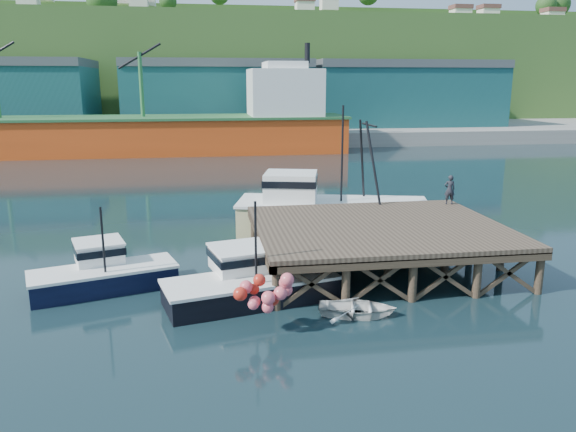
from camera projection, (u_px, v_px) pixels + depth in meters
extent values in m
plane|color=black|center=(268.00, 271.00, 27.10)|extent=(300.00, 300.00, 0.00)
cube|color=brown|center=(379.00, 227.00, 27.46)|extent=(12.00, 10.00, 0.25)
cube|color=#473828|center=(415.00, 262.00, 22.86)|extent=(12.00, 0.30, 0.35)
cylinder|color=#473828|center=(276.00, 291.00, 22.37)|extent=(0.36, 0.36, 2.60)
cylinder|color=#473828|center=(539.00, 276.00, 24.08)|extent=(0.36, 0.36, 2.60)
cylinder|color=#473828|center=(254.00, 231.00, 31.40)|extent=(0.36, 0.36, 2.60)
cylinder|color=#473828|center=(446.00, 223.00, 33.11)|extent=(0.36, 0.36, 2.60)
cube|color=gray|center=(218.00, 130.00, 94.12)|extent=(160.00, 40.00, 2.00)
cube|color=#1A5257|center=(218.00, 98.00, 88.04)|extent=(28.00, 16.00, 9.00)
cube|color=#1A5257|center=(401.00, 97.00, 92.54)|extent=(30.00, 16.00, 9.00)
cube|color=#E24815|center=(128.00, 136.00, 70.91)|extent=(55.00, 9.50, 4.40)
cube|color=#26592D|center=(127.00, 118.00, 70.37)|extent=(55.50, 10.00, 0.30)
cube|color=silver|center=(284.00, 93.00, 72.67)|extent=(9.00, 9.00, 6.00)
cube|color=silver|center=(284.00, 67.00, 71.90)|extent=(5.00, 7.00, 1.20)
cylinder|color=black|center=(307.00, 53.00, 71.96)|extent=(0.70, 0.70, 2.50)
cube|color=#2D511E|center=(212.00, 72.00, 120.61)|extent=(220.00, 50.00, 22.00)
cube|color=black|center=(104.00, 280.00, 24.55)|extent=(6.43, 3.87, 0.94)
cube|color=silver|center=(103.00, 269.00, 24.44)|extent=(6.56, 3.95, 0.13)
cube|color=silver|center=(99.00, 253.00, 25.29)|extent=(2.47, 2.47, 0.94)
cube|color=black|center=(99.00, 248.00, 25.24)|extent=(2.60, 2.60, 0.31)
cylinder|color=black|center=(103.00, 241.00, 23.57)|extent=(0.10, 0.10, 2.92)
cube|color=black|center=(251.00, 291.00, 23.24)|extent=(7.41, 4.16, 0.97)
cube|color=silver|center=(251.00, 279.00, 23.12)|extent=(7.56, 4.24, 0.13)
cube|color=silver|center=(241.00, 260.00, 24.15)|extent=(2.81, 2.81, 0.97)
cube|color=black|center=(241.00, 255.00, 24.10)|extent=(2.96, 2.96, 0.32)
cylinder|color=black|center=(256.00, 244.00, 22.10)|extent=(0.10, 0.10, 3.45)
sphere|color=#DF5260|center=(252.00, 303.00, 20.15)|extent=(0.45, 0.45, 0.45)
sphere|color=#DF5260|center=(277.00, 293.00, 20.45)|extent=(0.45, 0.45, 0.45)
sphere|color=red|center=(267.00, 294.00, 19.82)|extent=(0.45, 0.45, 0.45)
cube|color=beige|center=(333.00, 218.00, 33.85)|extent=(11.75, 6.42, 1.82)
cube|color=silver|center=(333.00, 202.00, 33.62)|extent=(11.99, 6.66, 0.15)
cube|color=silver|center=(291.00, 189.00, 33.04)|extent=(3.63, 3.49, 1.82)
cube|color=black|center=(291.00, 183.00, 32.95)|extent=(3.76, 3.61, 0.41)
cylinder|color=black|center=(342.00, 158.00, 33.07)|extent=(0.12, 0.12, 6.08)
imported|color=silver|center=(358.00, 308.00, 21.89)|extent=(3.48, 2.86, 0.63)
imported|color=black|center=(450.00, 190.00, 31.80)|extent=(0.67, 0.49, 1.67)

